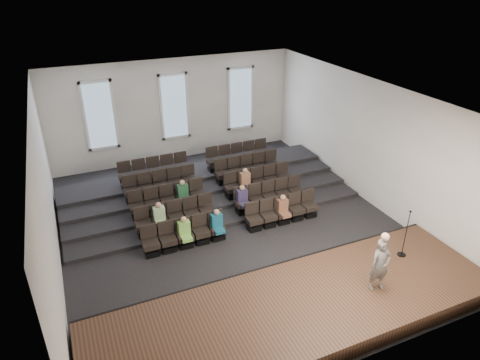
{
  "coord_description": "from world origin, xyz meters",
  "views": [
    {
      "loc": [
        -5.13,
        -12.68,
        8.87
      ],
      "look_at": [
        0.64,
        0.5,
        1.58
      ],
      "focal_mm": 32.0,
      "sensor_mm": 36.0,
      "label": 1
    }
  ],
  "objects": [
    {
      "name": "stage_lip",
      "position": [
        0.0,
        -3.33,
        0.25
      ],
      "size": [
        11.8,
        0.06,
        0.52
      ],
      "primitive_type": "cube",
      "color": "black",
      "rests_on": "ground"
    },
    {
      "name": "wall_front",
      "position": [
        0.0,
        -7.02,
        2.5
      ],
      "size": [
        12.0,
        0.04,
        5.0
      ],
      "primitive_type": "cube",
      "color": "white",
      "rests_on": "ground"
    },
    {
      "name": "mic_stand",
      "position": [
        4.12,
        -4.53,
        0.99
      ],
      "size": [
        0.28,
        0.28,
        1.66
      ],
      "color": "black",
      "rests_on": "stage"
    },
    {
      "name": "ground",
      "position": [
        0.0,
        0.0,
        0.0
      ],
      "size": [
        14.0,
        14.0,
        0.0
      ],
      "primitive_type": "plane",
      "color": "black",
      "rests_on": "ground"
    },
    {
      "name": "wall_back",
      "position": [
        0.0,
        7.02,
        2.5
      ],
      "size": [
        12.0,
        0.04,
        5.0
      ],
      "primitive_type": "cube",
      "color": "white",
      "rests_on": "ground"
    },
    {
      "name": "audience",
      "position": [
        -0.36,
        0.3,
        0.81
      ],
      "size": [
        4.85,
        2.64,
        1.1
      ],
      "color": "#81CC51",
      "rests_on": "seating_rows"
    },
    {
      "name": "wall_right",
      "position": [
        6.02,
        0.0,
        2.5
      ],
      "size": [
        0.04,
        14.0,
        5.0
      ],
      "primitive_type": "cube",
      "color": "white",
      "rests_on": "ground"
    },
    {
      "name": "windows",
      "position": [
        0.0,
        6.95,
        2.7
      ],
      "size": [
        8.44,
        0.1,
        3.24
      ],
      "color": "white",
      "rests_on": "wall_back"
    },
    {
      "name": "speaker",
      "position": [
        2.33,
        -5.45,
        1.31
      ],
      "size": [
        0.65,
        0.48,
        1.63
      ],
      "primitive_type": "imported",
      "rotation": [
        0.0,
        0.0,
        -0.15
      ],
      "color": "#5D5A58",
      "rests_on": "stage"
    },
    {
      "name": "ceiling",
      "position": [
        0.0,
        0.0,
        5.01
      ],
      "size": [
        12.0,
        14.0,
        0.02
      ],
      "primitive_type": "cube",
      "color": "white",
      "rests_on": "ground"
    },
    {
      "name": "wall_left",
      "position": [
        -6.02,
        0.0,
        2.5
      ],
      "size": [
        0.04,
        14.0,
        5.0
      ],
      "primitive_type": "cube",
      "color": "white",
      "rests_on": "ground"
    },
    {
      "name": "seating_rows",
      "position": [
        -0.0,
        1.54,
        0.68
      ],
      "size": [
        6.8,
        4.7,
        1.67
      ],
      "color": "black",
      "rests_on": "ground"
    },
    {
      "name": "risers",
      "position": [
        0.0,
        3.17,
        0.2
      ],
      "size": [
        11.8,
        4.8,
        0.6
      ],
      "color": "black",
      "rests_on": "ground"
    },
    {
      "name": "stage",
      "position": [
        0.0,
        -5.1,
        0.25
      ],
      "size": [
        11.8,
        3.6,
        0.5
      ],
      "primitive_type": "cube",
      "color": "#47301E",
      "rests_on": "ground"
    }
  ]
}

